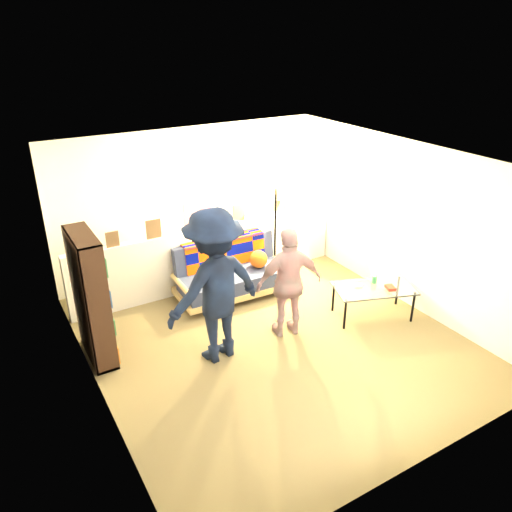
{
  "coord_description": "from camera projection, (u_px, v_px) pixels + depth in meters",
  "views": [
    {
      "loc": [
        -3.03,
        -4.71,
        3.81
      ],
      "look_at": [
        0.0,
        0.4,
        1.05
      ],
      "focal_mm": 35.0,
      "sensor_mm": 36.0,
      "label": 1
    }
  ],
  "objects": [
    {
      "name": "coffee_table",
      "position": [
        374.0,
        289.0,
        7.01
      ],
      "size": [
        1.25,
        0.95,
        0.58
      ],
      "color": "black",
      "rests_on": "ground"
    },
    {
      "name": "person_left",
      "position": [
        215.0,
        286.0,
        5.94
      ],
      "size": [
        1.35,
        0.9,
        1.95
      ],
      "primitive_type": "imported",
      "rotation": [
        0.0,
        0.0,
        3.29
      ],
      "color": "black",
      "rests_on": "ground"
    },
    {
      "name": "ground",
      "position": [
        271.0,
        338.0,
        6.68
      ],
      "size": [
        5.0,
        5.0,
        0.0
      ],
      "primitive_type": "plane",
      "color": "brown",
      "rests_on": "ground"
    },
    {
      "name": "room_shell",
      "position": [
        253.0,
        210.0,
        6.35
      ],
      "size": [
        4.6,
        5.05,
        2.45
      ],
      "color": "silver",
      "rests_on": "ground"
    },
    {
      "name": "person_right",
      "position": [
        289.0,
        283.0,
        6.49
      ],
      "size": [
        0.95,
        0.55,
        1.52
      ],
      "primitive_type": "imported",
      "rotation": [
        0.0,
        0.0,
        2.93
      ],
      "color": "pink",
      "rests_on": "ground"
    },
    {
      "name": "futon_sofa",
      "position": [
        233.0,
        273.0,
        7.65
      ],
      "size": [
        1.77,
        0.9,
        0.75
      ],
      "color": "tan",
      "rests_on": "ground"
    },
    {
      "name": "half_wall_ledge",
      "position": [
        211.0,
        255.0,
        7.88
      ],
      "size": [
        4.45,
        0.15,
        1.0
      ],
      "primitive_type": "cube",
      "color": "silver",
      "rests_on": "ground"
    },
    {
      "name": "bookshelf",
      "position": [
        91.0,
        302.0,
        6.01
      ],
      "size": [
        0.28,
        0.83,
        1.66
      ],
      "color": "black",
      "rests_on": "ground"
    },
    {
      "name": "ledge_decor",
      "position": [
        196.0,
        218.0,
        7.47
      ],
      "size": [
        2.97,
        0.02,
        0.45
      ],
      "color": "brown",
      "rests_on": "half_wall_ledge"
    },
    {
      "name": "floor_lamp",
      "position": [
        275.0,
        212.0,
        7.86
      ],
      "size": [
        0.36,
        0.28,
        1.6
      ],
      "color": "black",
      "rests_on": "ground"
    }
  ]
}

